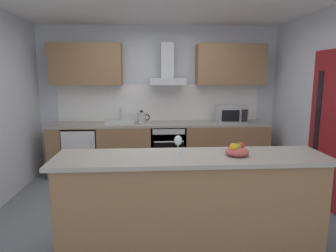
{
  "coord_description": "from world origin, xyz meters",
  "views": [
    {
      "loc": [
        -0.18,
        -3.53,
        1.72
      ],
      "look_at": [
        0.06,
        0.37,
        1.05
      ],
      "focal_mm": 31.46,
      "sensor_mm": 36.0,
      "label": 1
    }
  ],
  "objects_px": {
    "sink": "(120,122)",
    "wine_glass": "(178,141)",
    "range_hood": "(167,72)",
    "fruit_bowl": "(237,151)",
    "microwave": "(231,114)",
    "oven": "(168,148)",
    "kettle": "(142,118)",
    "refrigerator": "(83,151)"
  },
  "relations": [
    {
      "from": "range_hood",
      "to": "fruit_bowl",
      "type": "bearing_deg",
      "value": -78.61
    },
    {
      "from": "refrigerator",
      "to": "fruit_bowl",
      "type": "xyz_separation_m",
      "value": [
        2.0,
        -2.4,
        0.59
      ]
    },
    {
      "from": "range_hood",
      "to": "wine_glass",
      "type": "bearing_deg",
      "value": -91.0
    },
    {
      "from": "microwave",
      "to": "range_hood",
      "type": "height_order",
      "value": "range_hood"
    },
    {
      "from": "range_hood",
      "to": "oven",
      "type": "bearing_deg",
      "value": -90.0
    },
    {
      "from": "microwave",
      "to": "wine_glass",
      "type": "height_order",
      "value": "microwave"
    },
    {
      "from": "range_hood",
      "to": "wine_glass",
      "type": "distance_m",
      "value": 2.52
    },
    {
      "from": "microwave",
      "to": "refrigerator",
      "type": "bearing_deg",
      "value": 179.45
    },
    {
      "from": "microwave",
      "to": "range_hood",
      "type": "bearing_deg",
      "value": 171.96
    },
    {
      "from": "microwave",
      "to": "fruit_bowl",
      "type": "relative_size",
      "value": 2.27
    },
    {
      "from": "oven",
      "to": "microwave",
      "type": "distance_m",
      "value": 1.26
    },
    {
      "from": "oven",
      "to": "refrigerator",
      "type": "height_order",
      "value": "oven"
    },
    {
      "from": "kettle",
      "to": "microwave",
      "type": "bearing_deg",
      "value": 0.21
    },
    {
      "from": "refrigerator",
      "to": "fruit_bowl",
      "type": "height_order",
      "value": "fruit_bowl"
    },
    {
      "from": "kettle",
      "to": "range_hood",
      "type": "bearing_deg",
      "value": 19.76
    },
    {
      "from": "oven",
      "to": "microwave",
      "type": "relative_size",
      "value": 1.6
    },
    {
      "from": "refrigerator",
      "to": "wine_glass",
      "type": "relative_size",
      "value": 4.78
    },
    {
      "from": "microwave",
      "to": "kettle",
      "type": "height_order",
      "value": "microwave"
    },
    {
      "from": "oven",
      "to": "wine_glass",
      "type": "relative_size",
      "value": 4.5
    },
    {
      "from": "refrigerator",
      "to": "kettle",
      "type": "xyz_separation_m",
      "value": [
        1.04,
        -0.03,
        0.58
      ]
    },
    {
      "from": "microwave",
      "to": "fruit_bowl",
      "type": "height_order",
      "value": "microwave"
    },
    {
      "from": "refrigerator",
      "to": "wine_glass",
      "type": "height_order",
      "value": "wine_glass"
    },
    {
      "from": "refrigerator",
      "to": "wine_glass",
      "type": "distance_m",
      "value": 2.79
    },
    {
      "from": "kettle",
      "to": "wine_glass",
      "type": "height_order",
      "value": "wine_glass"
    },
    {
      "from": "sink",
      "to": "wine_glass",
      "type": "height_order",
      "value": "sink"
    },
    {
      "from": "wine_glass",
      "to": "kettle",
      "type": "bearing_deg",
      "value": 100.35
    },
    {
      "from": "oven",
      "to": "refrigerator",
      "type": "xyz_separation_m",
      "value": [
        -1.49,
        -0.0,
        -0.03
      ]
    },
    {
      "from": "oven",
      "to": "sink",
      "type": "relative_size",
      "value": 1.6
    },
    {
      "from": "wine_glass",
      "to": "fruit_bowl",
      "type": "height_order",
      "value": "wine_glass"
    },
    {
      "from": "oven",
      "to": "sink",
      "type": "xyz_separation_m",
      "value": [
        -0.83,
        0.01,
        0.47
      ]
    },
    {
      "from": "sink",
      "to": "wine_glass",
      "type": "xyz_separation_m",
      "value": [
        0.78,
        -2.3,
        0.16
      ]
    },
    {
      "from": "microwave",
      "to": "range_hood",
      "type": "relative_size",
      "value": 0.69
    },
    {
      "from": "sink",
      "to": "wine_glass",
      "type": "distance_m",
      "value": 2.44
    },
    {
      "from": "microwave",
      "to": "sink",
      "type": "bearing_deg",
      "value": 178.85
    },
    {
      "from": "oven",
      "to": "wine_glass",
      "type": "xyz_separation_m",
      "value": [
        -0.04,
        -2.29,
        0.63
      ]
    },
    {
      "from": "range_hood",
      "to": "fruit_bowl",
      "type": "xyz_separation_m",
      "value": [
        0.51,
        -2.53,
        -0.77
      ]
    },
    {
      "from": "oven",
      "to": "sink",
      "type": "height_order",
      "value": "sink"
    },
    {
      "from": "sink",
      "to": "wine_glass",
      "type": "bearing_deg",
      "value": -71.18
    },
    {
      "from": "wine_glass",
      "to": "refrigerator",
      "type": "bearing_deg",
      "value": 122.35
    },
    {
      "from": "oven",
      "to": "fruit_bowl",
      "type": "xyz_separation_m",
      "value": [
        0.51,
        -2.4,
        0.55
      ]
    },
    {
      "from": "microwave",
      "to": "wine_glass",
      "type": "relative_size",
      "value": 2.81
    },
    {
      "from": "oven",
      "to": "wine_glass",
      "type": "bearing_deg",
      "value": -91.06
    }
  ]
}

